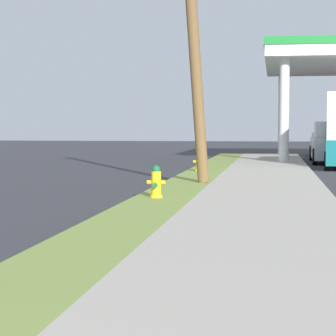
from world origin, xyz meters
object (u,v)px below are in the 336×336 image
object	(u,v)px
fire_hydrant_second	(156,183)
fire_hydrant_third	(199,162)
truck_silver_at_far_bay	(334,144)
utility_pole_midground	(192,21)

from	to	relation	value
fire_hydrant_second	fire_hydrant_third	distance (m)	9.20
fire_hydrant_third	truck_silver_at_far_bay	distance (m)	10.45
fire_hydrant_second	fire_hydrant_third	world-z (taller)	same
fire_hydrant_second	truck_silver_at_far_bay	world-z (taller)	truck_silver_at_far_bay
fire_hydrant_third	utility_pole_midground	bearing A→B (deg)	-85.71
fire_hydrant_third	utility_pole_midground	distance (m)	6.92
fire_hydrant_second	utility_pole_midground	xyz separation A→B (m)	(0.37, 3.73, 4.21)
truck_silver_at_far_bay	utility_pole_midground	bearing A→B (deg)	-109.59
fire_hydrant_second	fire_hydrant_third	bearing A→B (deg)	90.23
fire_hydrant_second	truck_silver_at_far_bay	xyz separation A→B (m)	(5.47, 18.07, 0.47)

